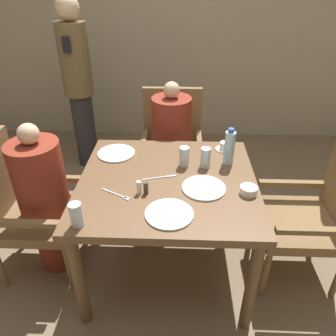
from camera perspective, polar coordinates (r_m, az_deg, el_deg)
name	(u,v)px	position (r m, az deg, el deg)	size (l,w,h in m)	color
ground_plane	(168,264)	(2.52, -0.05, -16.30)	(16.00, 16.00, 0.00)	#7A664C
wall_back	(176,16)	(3.95, 1.33, 24.93)	(8.00, 0.06, 2.80)	tan
dining_table	(168,192)	(2.08, -0.05, -4.22)	(1.09, 1.04, 0.75)	brown
chair_left_side	(24,205)	(2.39, -23.81, -5.90)	(0.53, 0.53, 0.98)	brown
diner_in_left_chair	(45,199)	(2.30, -20.70, -5.15)	(0.32, 0.32, 1.11)	maroon
chair_far_side	(172,143)	(2.94, 0.65, 4.41)	(0.53, 0.53, 0.98)	brown
diner_in_far_chair	(171,145)	(2.78, 0.57, 4.01)	(0.32, 0.32, 1.12)	maroon
chair_right_side	(316,212)	(2.33, 24.34, -6.98)	(0.53, 0.53, 0.98)	brown
standing_host	(78,83)	(3.41, -15.38, 14.10)	(0.28, 0.32, 1.67)	#2D2D33
plate_main_left	(116,153)	(2.32, -8.99, 2.56)	(0.26, 0.26, 0.01)	white
plate_main_right	(169,214)	(1.75, 0.20, -8.00)	(0.26, 0.26, 0.01)	white
plate_dessert_center	(204,188)	(1.95, 6.25, -3.45)	(0.26, 0.26, 0.01)	white
teacup_with_saucer	(225,147)	(2.37, 9.84, 3.65)	(0.13, 0.13, 0.06)	white
bowl_small	(249,190)	(1.94, 13.85, -3.78)	(0.10, 0.10, 0.05)	white
water_bottle	(229,148)	(2.16, 10.63, 3.48)	(0.07, 0.07, 0.26)	#A3C6DB
glass_tall_near	(76,215)	(1.71, -15.69, -7.85)	(0.07, 0.07, 0.13)	silver
glass_tall_mid	(206,157)	(2.13, 6.55, 1.84)	(0.07, 0.07, 0.13)	silver
glass_tall_far	(184,157)	(2.13, 2.84, 2.00)	(0.07, 0.07, 0.13)	silver
salt_shaker	(139,187)	(1.89, -5.07, -3.39)	(0.03, 0.03, 0.08)	white
pepper_shaker	(146,188)	(1.88, -3.88, -3.47)	(0.03, 0.03, 0.08)	#4C3D2D
fork_beside_plate	(118,195)	(1.91, -8.66, -4.67)	(0.18, 0.11, 0.00)	silver
knife_beside_plate	(161,177)	(2.04, -1.22, -1.64)	(0.21, 0.07, 0.00)	silver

